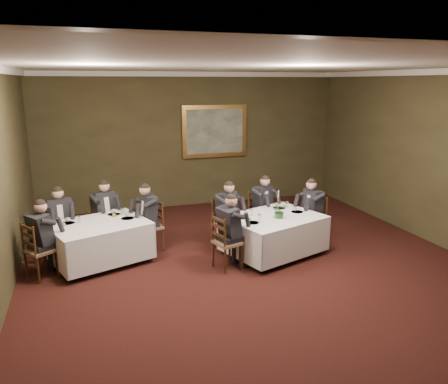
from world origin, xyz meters
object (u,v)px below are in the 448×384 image
chair_main_backleft (225,232)px  diner_main_endright (313,218)px  diner_main_endleft (227,241)px  diner_sec_endleft (40,249)px  diner_main_backleft (226,222)px  chair_sec_endleft (41,262)px  diner_sec_backleft (60,229)px  chair_sec_endright (151,236)px  table_main (273,232)px  chair_sec_backright (105,231)px  centerpiece (279,210)px  chair_main_backright (261,224)px  chair_main_endright (313,229)px  table_second (100,239)px  chair_main_endleft (227,253)px  diner_main_backright (261,214)px  diner_sec_endright (150,225)px  diner_sec_backright (105,220)px  chair_sec_backleft (61,240)px  candlestick (278,205)px  painting (215,131)px

chair_main_backleft → diner_main_endright: size_ratio=0.74×
diner_main_endleft → diner_sec_endleft: same height
diner_main_backleft → diner_sec_endleft: size_ratio=1.00×
diner_main_endleft → chair_sec_endleft: (-3.14, 0.61, -0.23)m
diner_sec_backleft → chair_sec_endright: diner_sec_backleft is taller
table_main → chair_sec_backright: 3.43m
chair_sec_endleft → centerpiece: (4.24, -0.38, 0.63)m
table_main → chair_main_backright: 1.03m
diner_sec_backleft → chair_sec_endright: bearing=155.2°
diner_sec_endleft → table_main: bearing=52.1°
table_main → chair_main_backright: bearing=80.9°
centerpiece → chair_main_endright: bearing=25.3°
diner_main_endleft → chair_sec_backright: diner_main_endleft is taller
table_second → centerpiece: centerpiece is taller
chair_main_endleft → chair_main_backright: bearing=121.4°
chair_main_endright → centerpiece: centerpiece is taller
diner_main_backleft → chair_main_endright: (1.79, -0.35, -0.23)m
chair_main_backleft → chair_main_endright: (1.79, -0.36, 0.00)m
diner_main_backright → diner_sec_endright: size_ratio=1.00×
table_second → chair_main_endright: chair_main_endright is taller
table_main → diner_main_endright: diner_main_endright is taller
chair_main_endleft → chair_sec_endright: bearing=-155.5°
diner_main_endright → chair_sec_backright: (-4.10, 1.21, -0.23)m
diner_sec_backright → table_second: bearing=56.8°
chair_sec_backright → chair_sec_backleft: bearing=-5.3°
diner_main_endleft → candlestick: (1.19, 0.49, 0.43)m
diner_main_backright → diner_main_endright: same height
diner_main_endright → chair_sec_backleft: 5.03m
table_main → diner_sec_backright: 3.42m
table_main → diner_main_endright: bearing=18.5°
chair_main_backright → chair_sec_backright: same height
chair_main_endleft → diner_sec_endleft: size_ratio=0.74×
chair_main_backleft → diner_main_backleft: bearing=90.0°
chair_main_backright → diner_sec_backleft: bearing=-30.8°
chair_main_backright → diner_main_endleft: diner_main_endleft is taller
diner_main_backright → diner_sec_endright: same height
diner_main_backright → diner_main_endleft: size_ratio=1.00×
chair_main_backleft → candlestick: candlestick is taller
chair_sec_endright → table_second: bearing=97.4°
diner_sec_backleft → candlestick: bearing=149.8°
table_second → chair_sec_endleft: 1.06m
diner_main_endright → diner_sec_endright: bearing=71.2°
diner_sec_backright → chair_sec_endright: (0.85, -0.59, -0.23)m
candlestick → chair_main_backleft: bearing=147.2°
chair_main_backleft → chair_sec_backright: size_ratio=1.00×
chair_sec_endleft → painting: size_ratio=0.57×
diner_main_endleft → diner_main_backright: bearing=121.3°
chair_main_backleft → chair_main_endright: same height
table_second → diner_main_backleft: bearing=2.1°
chair_main_backleft → centerpiece: bearing=100.5°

